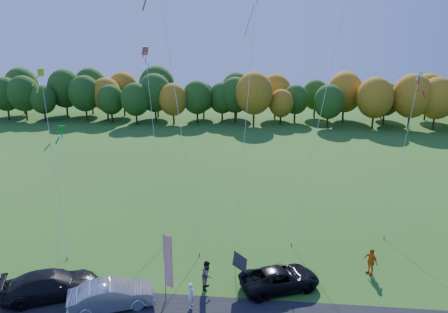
# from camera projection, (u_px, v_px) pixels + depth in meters

# --- Properties ---
(ground) EXTENTS (160.00, 160.00, 0.00)m
(ground) POSITION_uv_depth(u_px,v_px,m) (215.00, 287.00, 25.49)
(ground) COLOR #265817
(tree_line) EXTENTS (116.00, 12.00, 10.00)m
(tree_line) POSITION_uv_depth(u_px,v_px,m) (249.00, 124.00, 78.17)
(tree_line) COLOR #1E4711
(tree_line) RESTS_ON ground
(black_suv) EXTENTS (5.57, 4.05, 1.41)m
(black_suv) POSITION_uv_depth(u_px,v_px,m) (280.00, 278.00, 25.19)
(black_suv) COLOR black
(black_suv) RESTS_ON ground
(silver_sedan) EXTENTS (5.20, 3.49, 1.62)m
(silver_sedan) POSITION_uv_depth(u_px,v_px,m) (112.00, 295.00, 23.32)
(silver_sedan) COLOR #B3B2B7
(silver_sedan) RESTS_ON ground
(dark_truck_a) EXTENTS (6.07, 4.37, 1.63)m
(dark_truck_a) POSITION_uv_depth(u_px,v_px,m) (51.00, 285.00, 24.35)
(dark_truck_a) COLOR black
(dark_truck_a) RESTS_ON ground
(person_tailgate_a) EXTENTS (0.44, 0.61, 1.58)m
(person_tailgate_a) POSITION_uv_depth(u_px,v_px,m) (191.00, 295.00, 23.35)
(person_tailgate_a) COLOR silver
(person_tailgate_a) RESTS_ON ground
(person_tailgate_b) EXTENTS (0.82, 0.99, 1.87)m
(person_tailgate_b) POSITION_uv_depth(u_px,v_px,m) (207.00, 275.00, 25.18)
(person_tailgate_b) COLOR gray
(person_tailgate_b) RESTS_ON ground
(person_east) EXTENTS (0.97, 1.15, 1.85)m
(person_east) POSITION_uv_depth(u_px,v_px,m) (371.00, 261.00, 26.77)
(person_east) COLOR orange
(person_east) RESTS_ON ground
(feather_flag) EXTENTS (0.56, 0.26, 4.48)m
(feather_flag) POSITION_uv_depth(u_px,v_px,m) (167.00, 260.00, 23.39)
(feather_flag) COLOR #999999
(feather_flag) RESTS_ON ground
(kite_delta_blue) EXTENTS (6.51, 10.20, 23.49)m
(kite_delta_blue) POSITION_uv_depth(u_px,v_px,m) (175.00, 95.00, 30.80)
(kite_delta_blue) COLOR #4C3F33
(kite_delta_blue) RESTS_ON ground
(kite_parafoil_orange) EXTENTS (8.60, 13.96, 30.80)m
(kite_parafoil_orange) POSITION_uv_depth(u_px,v_px,m) (337.00, 41.00, 32.71)
(kite_parafoil_orange) COLOR #4C3F33
(kite_parafoil_orange) RESTS_ON ground
(kite_delta_red) EXTENTS (2.30, 8.99, 20.53)m
(kite_delta_red) POSITION_uv_depth(u_px,v_px,m) (247.00, 105.00, 30.65)
(kite_delta_red) COLOR #4C3F33
(kite_delta_red) RESTS_ON ground
(kite_diamond_yellow) EXTENTS (4.68, 7.27, 13.38)m
(kite_diamond_yellow) POSITION_uv_depth(u_px,v_px,m) (53.00, 160.00, 30.36)
(kite_diamond_yellow) COLOR #4C3F33
(kite_diamond_yellow) RESTS_ON ground
(kite_diamond_green) EXTENTS (1.17, 4.43, 9.79)m
(kite_diamond_green) POSITION_uv_depth(u_px,v_px,m) (59.00, 197.00, 27.31)
(kite_diamond_green) COLOR #4C3F33
(kite_diamond_green) RESTS_ON ground
(kite_diamond_white) EXTENTS (3.89, 6.41, 13.23)m
(kite_diamond_white) POSITION_uv_depth(u_px,v_px,m) (403.00, 153.00, 32.66)
(kite_diamond_white) COLOR #4C3F33
(kite_diamond_white) RESTS_ON ground
(kite_diamond_pink) EXTENTS (3.92, 8.90, 15.13)m
(kite_diamond_pink) POSITION_uv_depth(u_px,v_px,m) (155.00, 140.00, 32.96)
(kite_diamond_pink) COLOR #4C3F33
(kite_diamond_pink) RESTS_ON ground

